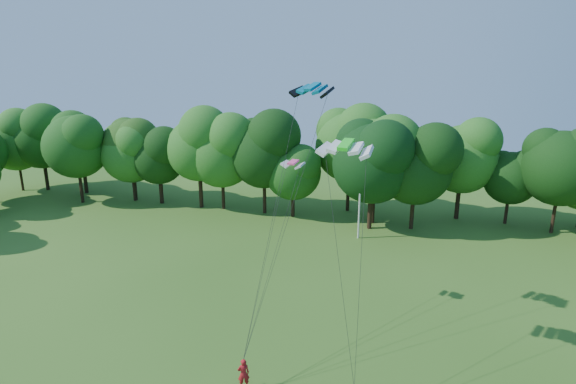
# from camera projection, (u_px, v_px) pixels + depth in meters

# --- Properties ---
(utility_pole) EXTENTS (1.46, 0.71, 7.80)m
(utility_pole) POSITION_uv_depth(u_px,v_px,m) (360.00, 202.00, 47.42)
(utility_pole) COLOR beige
(utility_pole) RESTS_ON ground
(kite_flyer_left) EXTENTS (0.81, 0.72, 1.86)m
(kite_flyer_left) POSITION_uv_depth(u_px,v_px,m) (243.00, 373.00, 25.41)
(kite_flyer_left) COLOR #AA161C
(kite_flyer_left) RESTS_ON ground
(kite_teal) EXTENTS (3.13, 2.32, 0.58)m
(kite_teal) POSITION_uv_depth(u_px,v_px,m) (313.00, 87.00, 29.19)
(kite_teal) COLOR #046382
(kite_teal) RESTS_ON ground
(kite_green) EXTENTS (3.31, 2.01, 0.56)m
(kite_green) POSITION_uv_depth(u_px,v_px,m) (346.00, 144.00, 25.51)
(kite_green) COLOR #21E222
(kite_green) RESTS_ON ground
(kite_pink) EXTENTS (1.85, 1.28, 0.29)m
(kite_pink) POSITION_uv_depth(u_px,v_px,m) (293.00, 162.00, 31.92)
(kite_pink) COLOR #FF468E
(kite_pink) RESTS_ON ground
(tree_back_west) EXTENTS (8.64, 8.64, 12.57)m
(tree_back_west) POSITION_uv_depth(u_px,v_px,m) (131.00, 144.00, 60.57)
(tree_back_west) COLOR #2F1E13
(tree_back_west) RESTS_ON ground
(tree_back_center) EXTENTS (9.75, 9.75, 14.18)m
(tree_back_center) POSITION_uv_depth(u_px,v_px,m) (373.00, 152.00, 49.10)
(tree_back_center) COLOR black
(tree_back_center) RESTS_ON ground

